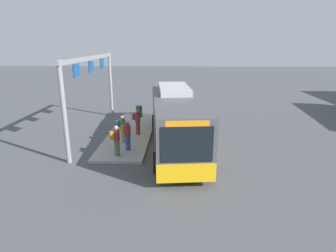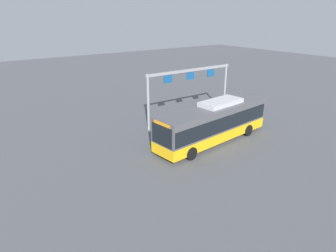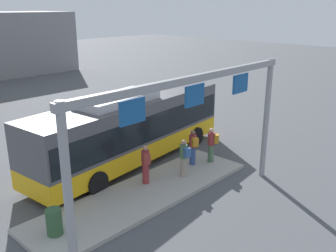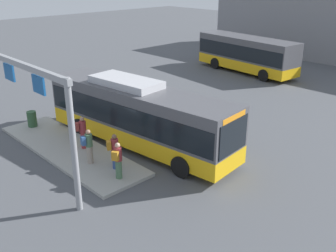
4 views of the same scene
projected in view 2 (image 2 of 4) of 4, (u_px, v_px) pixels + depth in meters
The scene contains 9 objects.
ground_plane at pixel (212, 141), 25.59m from camera, with size 120.00×120.00×0.00m, color #4C4F54.
platform_curb at pixel (205, 126), 28.93m from camera, with size 10.00×2.80×0.16m, color #9E9E99.
bus_main at pixel (213, 121), 24.96m from camera, with size 11.34×3.63×3.46m.
person_boarding at pixel (169, 125), 26.32m from camera, with size 0.52×0.60×1.67m.
person_waiting_near at pixel (180, 124), 26.45m from camera, with size 0.51×0.60×1.67m.
person_waiting_mid at pixel (187, 120), 27.54m from camera, with size 0.41×0.57×1.67m.
person_waiting_far at pixel (205, 119), 27.89m from camera, with size 0.52×0.61×1.67m.
platform_sign_gantry at pixel (190, 83), 29.45m from camera, with size 10.11×0.24×5.20m.
trash_bin at pixel (235, 113), 30.92m from camera, with size 0.52×0.52×0.90m, color #2D5133.
Camera 2 is at (16.70, 16.96, 10.21)m, focal length 32.33 mm.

